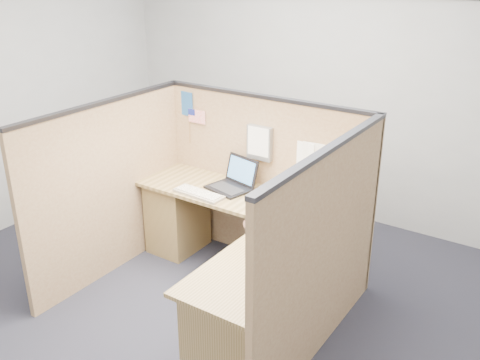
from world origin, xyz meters
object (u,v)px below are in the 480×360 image
Objects in this scene: laptop at (233,180)px; mouse at (271,210)px; keyboard at (199,194)px; l_desk at (236,257)px.

laptop is 3.59× the size of mouse.
keyboard is 0.68m from mouse.
mouse reaches higher than keyboard.
mouse is at bearing -11.32° from laptop.
laptop is at bearing 127.20° from l_desk.
l_desk is at bearing -17.01° from keyboard.
keyboard is at bearing -175.55° from mouse.
laptop is at bearing 155.44° from mouse.
laptop is (-0.37, 0.49, 0.40)m from l_desk.
keyboard is at bearing 159.67° from l_desk.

